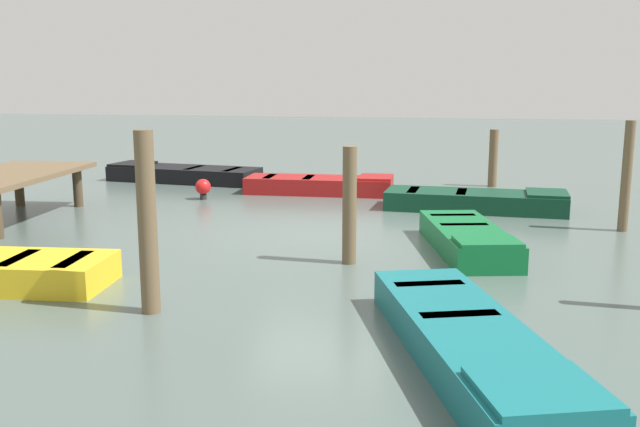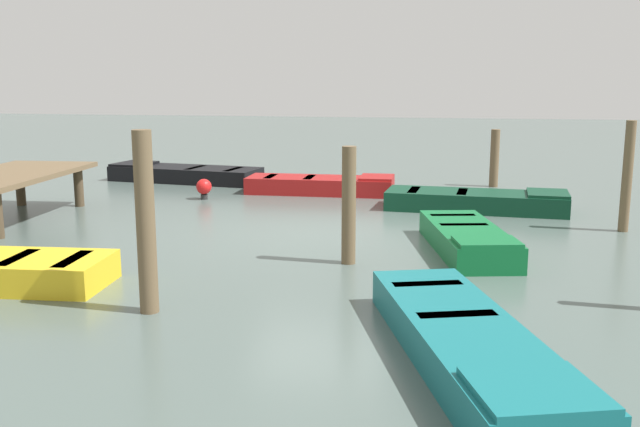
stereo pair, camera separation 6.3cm
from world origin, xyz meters
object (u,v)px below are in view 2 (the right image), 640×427
Objects in this scene: rowboat_yellow at (2,270)px; mooring_piling_far_right at (627,177)px; rowboat_red at (321,185)px; marker_buoy at (204,187)px; rowboat_green at (467,238)px; dock_segment at (8,179)px; rowboat_teal at (467,343)px; rowboat_dark_green at (477,201)px; rowboat_black at (184,173)px; mooring_piling_mid_left at (146,223)px; mooring_piling_center at (495,158)px; mooring_piling_near_right at (349,206)px.

mooring_piling_far_right is at bearing -154.84° from rowboat_yellow.
rowboat_yellow and rowboat_red have the same top height.
rowboat_green is at bearing -124.03° from marker_buoy.
rowboat_teal is (-5.70, -8.86, -0.61)m from dock_segment.
rowboat_dark_green is 4.04m from rowboat_red.
rowboat_teal is (-11.47, -7.47, 0.00)m from rowboat_black.
dock_segment is 7.02m from mooring_piling_mid_left.
rowboat_teal is 7.48m from mooring_piling_far_right.
rowboat_red is at bearing 114.85° from mooring_piling_center.
rowboat_teal is 2.79× the size of mooring_piling_center.
dock_segment is 0.97× the size of rowboat_black.
mooring_piling_far_right is at bearing -28.45° from rowboat_red.
rowboat_black is at bearing 160.72° from rowboat_red.
rowboat_green is at bearing -44.97° from mooring_piling_mid_left.
rowboat_red is at bearing 169.53° from rowboat_black.
marker_buoy is (7.86, 2.16, -0.81)m from mooring_piling_mid_left.
rowboat_yellow is at bearing -129.65° from rowboat_dark_green.
rowboat_teal is at bearing -88.51° from rowboat_dark_green.
dock_segment reaches higher than rowboat_teal.
rowboat_dark_green is 1.75× the size of mooring_piling_mid_left.
mooring_piling_mid_left is 8.94m from mooring_piling_far_right.
rowboat_dark_green is 8.35m from rowboat_black.
rowboat_black is at bearing 66.00° from mooring_piling_far_right.
rowboat_teal is at bearing 160.94° from rowboat_yellow.
mooring_piling_mid_left is at bearing 157.61° from mooring_piling_center.
mooring_piling_mid_left is (-10.57, -3.72, 0.88)m from rowboat_black.
rowboat_yellow is 12.65m from mooring_piling_center.
mooring_piling_far_right reaches higher than mooring_piling_center.
mooring_piling_center is 0.73× the size of mooring_piling_far_right.
rowboat_red is (10.11, 3.37, 0.00)m from rowboat_teal.
rowboat_green is 1.45× the size of mooring_piling_mid_left.
rowboat_red is 4.69m from mooring_piling_center.
mooring_piling_far_right reaches higher than dock_segment.
dock_segment reaches higher than marker_buoy.
rowboat_dark_green and rowboat_yellow have the same top height.
mooring_piling_far_right is at bearing -102.21° from marker_buoy.
dock_segment is 2.79× the size of mooring_piling_center.
dock_segment is 1.08× the size of rowboat_dark_green.
rowboat_yellow is 1.63× the size of mooring_piling_near_right.
rowboat_green is at bearing 173.88° from mooring_piling_center.
rowboat_teal is at bearing -13.68° from rowboat_green.
mooring_piling_far_right is (5.94, -6.68, -0.08)m from mooring_piling_mid_left.
rowboat_black is at bearing -87.45° from rowboat_yellow.
rowboat_red is 1.64× the size of mooring_piling_mid_left.
rowboat_black is at bearing -164.97° from rowboat_teal.
rowboat_teal is 3.95m from mooring_piling_mid_left.
mooring_piling_center is at bearing 157.88° from rowboat_teal.
rowboat_green and rowboat_red have the same top height.
mooring_piling_near_right is at bearing -109.15° from rowboat_dark_green.
rowboat_teal is 12.11m from mooring_piling_center.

